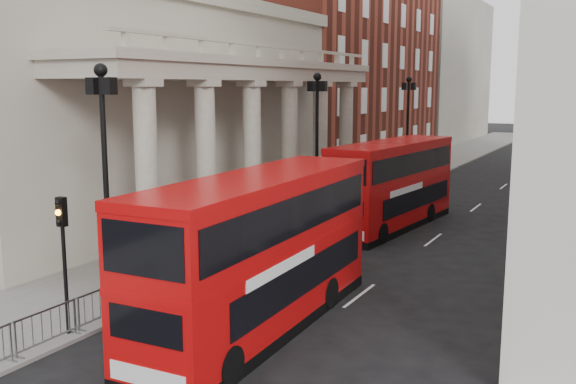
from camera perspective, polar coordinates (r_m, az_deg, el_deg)
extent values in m
plane|color=black|center=(20.03, -22.19, -13.98)|extent=(260.00, 260.00, 0.00)
cube|color=slate|center=(45.67, 5.25, -0.31)|extent=(6.00, 140.00, 0.12)
cube|color=slate|center=(44.62, 8.74, -0.60)|extent=(0.20, 140.00, 0.14)
cube|color=gray|center=(38.69, -12.16, 6.63)|extent=(9.00, 28.00, 12.00)
cube|color=maroon|center=(64.61, 5.52, 12.24)|extent=(9.00, 32.00, 22.00)
cube|color=gray|center=(94.87, 13.12, 10.51)|extent=(9.00, 30.00, 20.00)
cube|color=#60605E|center=(103.91, 23.64, 6.54)|extent=(8.00, 8.00, 8.00)
cylinder|color=black|center=(22.78, -15.43, -9.37)|extent=(0.36, 0.36, 0.80)
cylinder|color=black|center=(21.92, -15.83, -0.41)|extent=(0.18, 0.18, 8.00)
sphere|color=black|center=(21.63, -16.32, 10.36)|extent=(0.44, 0.44, 0.44)
cube|color=black|center=(21.38, -15.58, 9.07)|extent=(0.35, 0.35, 0.55)
cube|color=black|center=(21.87, -16.93, 9.01)|extent=(0.35, 0.35, 0.55)
cylinder|color=black|center=(35.65, 2.53, -2.27)|extent=(0.36, 0.36, 0.80)
cylinder|color=black|center=(35.10, 2.58, 3.49)|extent=(0.18, 0.18, 8.00)
sphere|color=black|center=(34.92, 2.63, 10.20)|extent=(0.44, 0.44, 0.44)
cube|color=black|center=(34.77, 3.15, 9.37)|extent=(0.35, 0.35, 0.55)
cube|color=black|center=(35.07, 2.10, 9.38)|extent=(0.35, 0.35, 0.55)
cylinder|color=black|center=(50.35, 10.45, 1.00)|extent=(0.36, 0.36, 0.80)
cylinder|color=black|center=(49.96, 10.57, 5.09)|extent=(0.18, 0.18, 8.00)
sphere|color=black|center=(49.83, 10.71, 9.79)|extent=(0.44, 0.44, 0.44)
cube|color=black|center=(49.73, 11.09, 9.21)|extent=(0.35, 0.35, 0.55)
cube|color=black|center=(49.94, 10.31, 9.23)|extent=(0.35, 0.35, 0.55)
cylinder|color=black|center=(21.00, -19.16, -7.44)|extent=(0.12, 0.12, 3.40)
cube|color=black|center=(20.51, -19.48, -1.67)|extent=(0.28, 0.22, 0.90)
sphere|color=black|center=(20.37, -19.80, -0.90)|extent=(0.18, 0.18, 0.18)
sphere|color=orange|center=(20.42, -19.75, -1.73)|extent=(0.18, 0.18, 0.18)
sphere|color=black|center=(20.48, -19.70, -2.55)|extent=(0.18, 0.18, 0.18)
cube|color=gray|center=(20.66, -20.66, -11.17)|extent=(0.50, 2.30, 1.10)
cube|color=gray|center=(22.16, -16.05, -9.52)|extent=(0.50, 2.30, 1.10)
cube|color=gray|center=(23.81, -12.08, -8.04)|extent=(0.50, 2.30, 1.10)
cube|color=gray|center=(25.56, -8.66, -6.72)|extent=(0.50, 2.30, 1.10)
cube|color=gray|center=(27.40, -5.71, -5.56)|extent=(0.50, 2.30, 1.10)
cube|color=#BA0809|center=(20.77, -2.46, -8.10)|extent=(3.08, 11.55, 2.18)
cube|color=#BA0809|center=(20.20, -2.50, -1.96)|extent=(3.08, 11.55, 1.91)
cube|color=#BA0809|center=(20.02, -2.52, 1.11)|extent=(3.13, 11.59, 0.27)
cube|color=black|center=(21.19, -2.43, -11.41)|extent=(3.11, 11.55, 0.38)
cube|color=black|center=(20.69, -2.46, -7.38)|extent=(3.08, 9.37, 1.09)
cube|color=black|center=(20.18, -2.50, -1.65)|extent=(3.13, 10.89, 1.20)
cube|color=white|center=(16.60, -12.38, -15.78)|extent=(2.29, 0.14, 0.49)
cylinder|color=black|center=(18.62, -11.98, -13.46)|extent=(0.38, 1.10, 1.09)
cylinder|color=black|center=(17.30, -5.32, -15.12)|extent=(0.38, 1.10, 1.09)
cylinder|color=black|center=(23.85, -1.93, -8.11)|extent=(0.38, 1.10, 1.09)
cylinder|color=black|center=(22.84, 3.59, -8.92)|extent=(0.38, 1.10, 1.09)
cube|color=#B70809|center=(35.85, 9.23, -0.88)|extent=(3.66, 11.13, 2.08)
cube|color=#B70809|center=(35.53, 9.33, 2.55)|extent=(3.66, 11.13, 1.82)
cube|color=#B70809|center=(35.42, 9.37, 4.22)|extent=(3.71, 11.17, 0.26)
cube|color=black|center=(36.08, 9.18, -2.79)|extent=(3.68, 11.13, 0.36)
cube|color=black|center=(35.80, 9.25, -0.47)|extent=(3.52, 9.06, 1.04)
cube|color=black|center=(35.52, 9.33, 2.71)|extent=(3.66, 10.51, 1.14)
cube|color=white|center=(31.21, 5.01, -3.69)|extent=(2.18, 0.28, 0.47)
cube|color=yellow|center=(31.28, 4.99, -4.30)|extent=(0.57, 0.10, 0.14)
cylinder|color=black|center=(33.21, 4.60, -3.16)|extent=(0.43, 1.07, 1.04)
cylinder|color=black|center=(32.16, 8.27, -3.64)|extent=(0.43, 1.07, 1.04)
cylinder|color=black|center=(38.77, 9.20, -1.44)|extent=(0.43, 1.07, 1.04)
cylinder|color=black|center=(37.87, 12.43, -1.80)|extent=(0.43, 1.07, 1.04)
imported|color=black|center=(32.54, -6.24, -2.73)|extent=(0.70, 0.62, 1.60)
imported|color=#282320|center=(37.46, -1.10, -1.10)|extent=(0.95, 0.88, 1.56)
imported|color=black|center=(38.13, -1.08, -0.84)|extent=(0.96, 0.84, 1.66)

